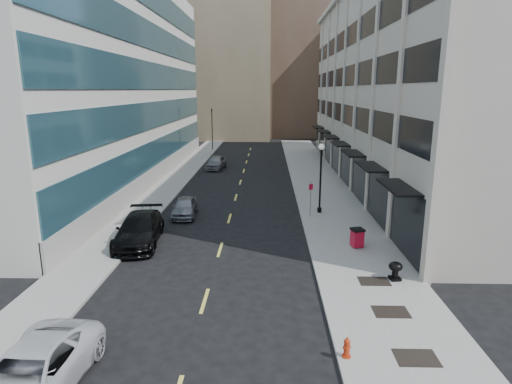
# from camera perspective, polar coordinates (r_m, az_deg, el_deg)

# --- Properties ---
(ground) EXTENTS (160.00, 160.00, 0.00)m
(ground) POSITION_cam_1_polar(r_m,az_deg,el_deg) (17.20, -7.87, -17.28)
(ground) COLOR black
(ground) RESTS_ON ground
(sidewalk_right) EXTENTS (5.00, 80.00, 0.15)m
(sidewalk_right) POSITION_cam_1_polar(r_m,az_deg,el_deg) (35.97, 9.29, -0.67)
(sidewalk_right) COLOR gray
(sidewalk_right) RESTS_ON ground
(sidewalk_left) EXTENTS (3.00, 80.00, 0.15)m
(sidewalk_left) POSITION_cam_1_polar(r_m,az_deg,el_deg) (36.80, -12.86, -0.52)
(sidewalk_left) COLOR gray
(sidewalk_left) RESTS_ON ground
(building_right) EXTENTS (15.30, 46.50, 18.25)m
(building_right) POSITION_cam_1_polar(r_m,az_deg,el_deg) (43.94, 21.12, 12.91)
(building_right) COLOR #BAB29E
(building_right) RESTS_ON ground
(building_left) EXTENTS (16.14, 46.00, 20.00)m
(building_left) POSITION_cam_1_polar(r_m,az_deg,el_deg) (45.55, -23.23, 13.98)
(building_left) COLOR beige
(building_left) RESTS_ON ground
(skyline_tan_near) EXTENTS (14.00, 18.00, 28.00)m
(skyline_tan_near) POSITION_cam_1_polar(r_m,az_deg,el_deg) (83.00, -3.14, 17.08)
(skyline_tan_near) COLOR #7F6F53
(skyline_tan_near) RESTS_ON ground
(skyline_brown) EXTENTS (12.00, 16.00, 34.00)m
(skyline_brown) POSITION_cam_1_polar(r_m,az_deg,el_deg) (87.12, 5.40, 18.85)
(skyline_brown) COLOR brown
(skyline_brown) RESTS_ON ground
(skyline_tan_far) EXTENTS (12.00, 14.00, 22.00)m
(skyline_tan_far) POSITION_cam_1_polar(r_m,az_deg,el_deg) (94.08, -8.89, 14.69)
(skyline_tan_far) COLOR #7F6F53
(skyline_tan_far) RESTS_ON ground
(skyline_stone) EXTENTS (10.00, 14.00, 20.00)m
(skyline_stone) POSITION_cam_1_polar(r_m,az_deg,el_deg) (82.02, 12.77, 14.03)
(skyline_stone) COLOR #BAB29E
(skyline_stone) RESTS_ON ground
(grate_near) EXTENTS (1.40, 1.00, 0.01)m
(grate_near) POSITION_cam_1_polar(r_m,az_deg,el_deg) (16.01, 20.60, -19.99)
(grate_near) COLOR black
(grate_near) RESTS_ON sidewalk_right
(grate_mid) EXTENTS (1.40, 1.00, 0.01)m
(grate_mid) POSITION_cam_1_polar(r_m,az_deg,el_deg) (18.46, 17.55, -14.99)
(grate_mid) COLOR black
(grate_mid) RESTS_ON sidewalk_right
(grate_far) EXTENTS (1.40, 1.00, 0.01)m
(grate_far) POSITION_cam_1_polar(r_m,az_deg,el_deg) (20.88, 15.46, -11.39)
(grate_far) COLOR black
(grate_far) RESTS_ON sidewalk_right
(road_centerline) EXTENTS (0.15, 68.20, 0.01)m
(road_centerline) POSITION_cam_1_polar(r_m,az_deg,el_deg) (32.86, -3.10, -1.99)
(road_centerline) COLOR #D8CC4C
(road_centerline) RESTS_ON ground
(traffic_signal) EXTENTS (0.66, 0.66, 6.98)m
(traffic_signal) POSITION_cam_1_polar(r_m,az_deg,el_deg) (63.17, -5.92, 10.65)
(traffic_signal) COLOR black
(traffic_signal) RESTS_ON ground
(car_white_van) EXTENTS (2.72, 5.52, 1.51)m
(car_white_van) POSITION_cam_1_polar(r_m,az_deg,el_deg) (14.91, -27.90, -20.75)
(car_white_van) COLOR silver
(car_white_van) RESTS_ON ground
(car_black_pickup) EXTENTS (2.95, 6.02, 1.69)m
(car_black_pickup) POSITION_cam_1_polar(r_m,az_deg,el_deg) (25.84, -15.31, -4.86)
(car_black_pickup) COLOR black
(car_black_pickup) RESTS_ON ground
(car_silver_sedan) EXTENTS (1.82, 4.02, 1.34)m
(car_silver_sedan) POSITION_cam_1_polar(r_m,az_deg,el_deg) (30.71, -9.46, -1.99)
(car_silver_sedan) COLOR gray
(car_silver_sedan) RESTS_ON ground
(car_grey_sedan) EXTENTS (2.28, 4.67, 1.53)m
(car_grey_sedan) POSITION_cam_1_polar(r_m,az_deg,el_deg) (48.68, -5.35, 3.97)
(car_grey_sedan) COLOR gray
(car_grey_sedan) RESTS_ON ground
(fire_hydrant) EXTENTS (0.29, 0.29, 0.71)m
(fire_hydrant) POSITION_cam_1_polar(r_m,az_deg,el_deg) (15.27, 12.01, -19.63)
(fire_hydrant) COLOR red
(fire_hydrant) RESTS_ON sidewalk_right
(trash_bin) EXTENTS (0.81, 0.82, 1.08)m
(trash_bin) POSITION_cam_1_polar(r_m,az_deg,el_deg) (24.70, 13.34, -5.87)
(trash_bin) COLOR #B70C25
(trash_bin) RESTS_ON sidewalk_right
(lamppost) EXTENTS (0.42, 0.42, 5.08)m
(lamppost) POSITION_cam_1_polar(r_m,az_deg,el_deg) (30.53, 8.63, 2.70)
(lamppost) COLOR black
(lamppost) RESTS_ON sidewalk_right
(sign_post) EXTENTS (0.28, 0.14, 2.51)m
(sign_post) POSITION_cam_1_polar(r_m,az_deg,el_deg) (29.58, 7.30, -0.33)
(sign_post) COLOR slate
(sign_post) RESTS_ON sidewalk_right
(urn_planter) EXTENTS (0.63, 0.63, 0.88)m
(urn_planter) POSITION_cam_1_polar(r_m,az_deg,el_deg) (21.10, 18.10, -9.73)
(urn_planter) COLOR black
(urn_planter) RESTS_ON sidewalk_right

